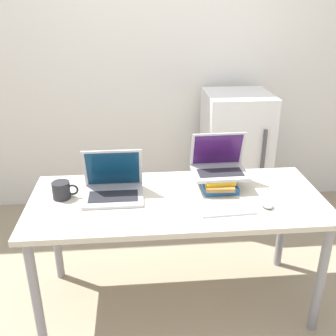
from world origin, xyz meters
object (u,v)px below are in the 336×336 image
Objects in this scene: laptop_left at (113,187)px; mug at (62,190)px; mini_fridge at (234,157)px; wireless_keyboard at (227,210)px; mouse at (267,204)px; laptop_on_books at (219,165)px; book_stack at (217,181)px.

laptop_left reaches higher than mug.
laptop_left is 1.33m from mini_fridge.
wireless_keyboard is (0.58, -0.23, -0.04)m from laptop_left.
mouse is at bearing -9.75° from mug.
mini_fridge is at bearing 69.46° from laptop_on_books.
laptop_left is at bearing -134.56° from mini_fridge.
laptop_left is 1.03× the size of laptop_on_books.
laptop_on_books reaches higher than mug.
book_stack is at bearing 89.02° from wireless_keyboard.
mug is 1.53m from mini_fridge.
laptop_on_books is at bearing 87.15° from wireless_keyboard.
laptop_on_books is 1.09× the size of wireless_keyboard.
wireless_keyboard is at bearing -92.85° from laptop_on_books.
book_stack is 0.32m from mouse.
book_stack is 0.86m from mug.
laptop_left is at bearing 1.30° from mug.
mini_fridge is (1.19, 0.94, -0.23)m from mug.
laptop_on_books is 0.88m from mug.
laptop_left is at bearing 158.63° from wireless_keyboard.
wireless_keyboard is (-0.00, -0.28, -0.03)m from book_stack.
mug is 0.14× the size of mini_fridge.
laptop_left is 2.29× the size of mug.
wireless_keyboard is 2.83× the size of mouse.
laptop_on_books is at bearing 70.68° from book_stack.
book_stack is 1.00× the size of wireless_keyboard.
wireless_keyboard is 2.03× the size of mug.
wireless_keyboard is at bearing -14.49° from mug.
laptop_left reaches higher than mouse.
laptop_on_books is (0.60, 0.08, 0.07)m from laptop_left.
laptop_left is 0.27m from mug.
mug is at bearing 165.51° from wireless_keyboard.
mouse is at bearing 9.59° from wireless_keyboard.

